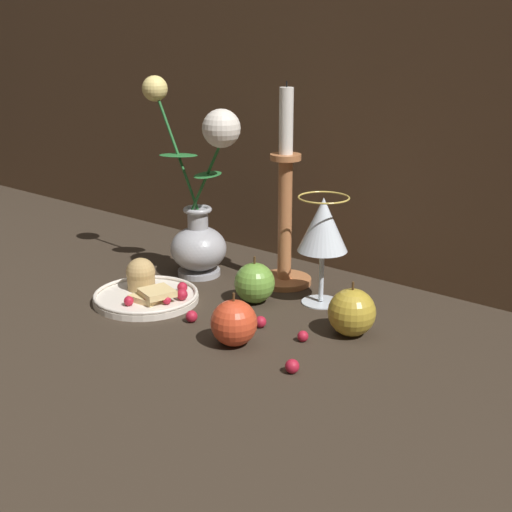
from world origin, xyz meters
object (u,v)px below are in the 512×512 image
candlestick (285,214)px  apple_beside_vase (352,312)px  wine_glass (323,228)px  plate_with_pastries (146,291)px  vase (199,213)px  apple_at_table_edge (255,283)px  apple_near_glass (234,323)px

candlestick → apple_beside_vase: candlestick is taller
wine_glass → apple_beside_vase: bearing=-35.5°
apple_beside_vase → plate_with_pastries: bearing=-163.7°
apple_beside_vase → candlestick: bearing=152.0°
vase → apple_beside_vase: size_ratio=4.23×
wine_glass → apple_at_table_edge: (-0.09, -0.07, -0.09)m
apple_beside_vase → apple_near_glass: size_ratio=1.05×
vase → apple_at_table_edge: (0.16, -0.04, -0.08)m
wine_glass → plate_with_pastries: bearing=-142.8°
apple_near_glass → apple_at_table_edge: (-0.08, 0.15, -0.00)m
vase → plate_with_pastries: vase is taller
vase → apple_at_table_edge: 0.18m
plate_with_pastries → apple_near_glass: 0.23m
wine_glass → apple_near_glass: 0.23m
plate_with_pastries → candlestick: (0.13, 0.21, 0.11)m
plate_with_pastries → wine_glass: wine_glass is taller
plate_with_pastries → apple_near_glass: (0.23, -0.04, 0.02)m
wine_glass → apple_beside_vase: size_ratio=2.16×
vase → apple_at_table_edge: bearing=-12.9°
apple_beside_vase → apple_at_table_edge: apple_beside_vase is taller
apple_beside_vase → wine_glass: bearing=144.5°
apple_beside_vase → apple_at_table_edge: size_ratio=1.05×
vase → apple_beside_vase: vase is taller
vase → candlestick: size_ratio=1.00×
wine_glass → apple_beside_vase: (0.11, -0.08, -0.09)m
candlestick → plate_with_pastries: bearing=-121.2°
vase → candlestick: bearing=25.4°
wine_glass → apple_at_table_edge: bearing=-142.0°
vase → apple_near_glass: bearing=-37.1°
apple_beside_vase → vase: bearing=172.7°
vase → plate_with_pastries: 0.18m
plate_with_pastries → apple_at_table_edge: bearing=36.7°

